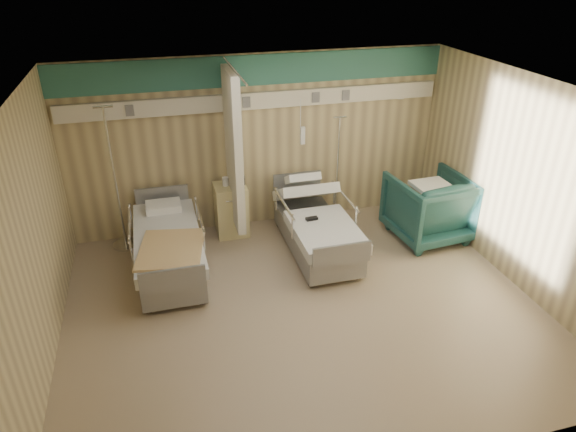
{
  "coord_description": "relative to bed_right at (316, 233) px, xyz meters",
  "views": [
    {
      "loc": [
        -1.6,
        -5.14,
        4.15
      ],
      "look_at": [
        -0.04,
        0.6,
        1.05
      ],
      "focal_mm": 32.0,
      "sensor_mm": 36.0,
      "label": 1
    }
  ],
  "objects": [
    {
      "name": "bed_left",
      "position": [
        -2.2,
        0.0,
        0.0
      ],
      "size": [
        1.0,
        2.16,
        0.63
      ],
      "primitive_type": null,
      "color": "silver",
      "rests_on": "ground"
    },
    {
      "name": "room_walls",
      "position": [
        -0.63,
        -1.05,
        1.55
      ],
      "size": [
        6.04,
        5.04,
        2.82
      ],
      "color": "#C8B582",
      "rests_on": "ground"
    },
    {
      "name": "iv_stand_left",
      "position": [
        -2.84,
        0.94,
        0.14
      ],
      "size": [
        0.4,
        0.4,
        2.24
      ],
      "rotation": [
        0.0,
        0.0,
        -0.24
      ],
      "color": "silver",
      "rests_on": "ground"
    },
    {
      "name": "iv_stand_right",
      "position": [
        0.67,
        0.98,
        0.05
      ],
      "size": [
        0.32,
        0.32,
        1.8
      ],
      "rotation": [
        0.0,
        0.0,
        -0.37
      ],
      "color": "silver",
      "rests_on": "ground"
    },
    {
      "name": "ground",
      "position": [
        -0.6,
        -1.3,
        -0.32
      ],
      "size": [
        6.0,
        5.0,
        0.0
      ],
      "primitive_type": "cube",
      "color": "gray",
      "rests_on": "ground"
    },
    {
      "name": "call_remote",
      "position": [
        -0.12,
        -0.14,
        0.33
      ],
      "size": [
        0.18,
        0.09,
        0.04
      ],
      "primitive_type": "cube",
      "rotation": [
        0.0,
        0.0,
        0.08
      ],
      "color": "black",
      "rests_on": "bed_right"
    },
    {
      "name": "toiletry_bag",
      "position": [
        -1.02,
        0.94,
        0.6
      ],
      "size": [
        0.24,
        0.17,
        0.12
      ],
      "primitive_type": "cube",
      "rotation": [
        0.0,
        0.0,
        -0.11
      ],
      "color": "black",
      "rests_on": "bedside_cabinet"
    },
    {
      "name": "bedside_cabinet",
      "position": [
        -1.15,
        0.9,
        0.11
      ],
      "size": [
        0.5,
        0.48,
        0.85
      ],
      "primitive_type": "cube",
      "color": "beige",
      "rests_on": "ground"
    },
    {
      "name": "tan_blanket",
      "position": [
        -2.17,
        -0.46,
        0.33
      ],
      "size": [
        0.99,
        1.15,
        0.04
      ],
      "primitive_type": "cube",
      "rotation": [
        0.0,
        0.0,
        -0.19
      ],
      "color": "tan",
      "rests_on": "bed_left"
    },
    {
      "name": "visitor_armchair",
      "position": [
        1.85,
        -0.04,
        0.21
      ],
      "size": [
        1.22,
        1.25,
        1.05
      ],
      "primitive_type": "imported",
      "rotation": [
        0.0,
        0.0,
        3.23
      ],
      "color": "#1C4644",
      "rests_on": "ground"
    },
    {
      "name": "white_cup",
      "position": [
        -1.21,
        0.92,
        0.6
      ],
      "size": [
        0.12,
        0.12,
        0.14
      ],
      "primitive_type": "cylinder",
      "rotation": [
        0.0,
        0.0,
        0.34
      ],
      "color": "white",
      "rests_on": "bedside_cabinet"
    },
    {
      "name": "waffle_blanket",
      "position": [
        1.84,
        -0.05,
        0.77
      ],
      "size": [
        0.58,
        0.52,
        0.06
      ],
      "primitive_type": "cube",
      "rotation": [
        0.0,
        0.0,
        3.2
      ],
      "color": "silver",
      "rests_on": "visitor_armchair"
    },
    {
      "name": "bed_right",
      "position": [
        0.0,
        0.0,
        0.0
      ],
      "size": [
        1.0,
        2.16,
        0.63
      ],
      "primitive_type": null,
      "color": "silver",
      "rests_on": "ground"
    }
  ]
}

